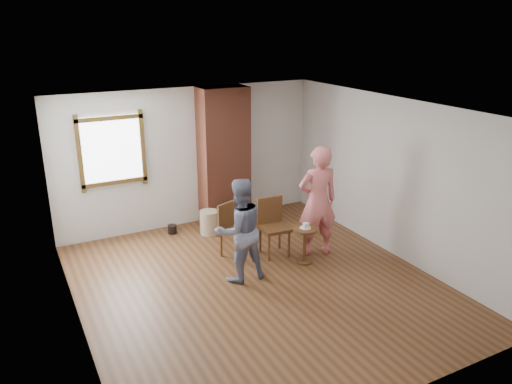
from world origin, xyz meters
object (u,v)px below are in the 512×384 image
dining_chair_right (273,223)px  side_table (305,239)px  stoneware_crock (209,222)px  man (240,230)px  dining_chair_left (232,227)px  person_pink (318,201)px

dining_chair_right → side_table: (0.29, -0.55, -0.13)m
stoneware_crock → man: size_ratio=0.27×
dining_chair_left → side_table: size_ratio=1.50×
stoneware_crock → person_pink: size_ratio=0.24×
stoneware_crock → person_pink: 2.15m
dining_chair_right → dining_chair_left: bearing=164.0°
stoneware_crock → man: bearing=-97.7°
man → person_pink: (1.52, 0.21, 0.13)m
man → person_pink: 1.54m
side_table → man: bearing=-179.6°
dining_chair_right → person_pink: size_ratio=0.52×
stoneware_crock → dining_chair_right: bearing=-62.9°
dining_chair_left → side_table: 1.21m
side_table → stoneware_crock: bearing=117.3°
dining_chair_right → man: size_ratio=0.60×
stoneware_crock → dining_chair_left: (0.00, -1.00, 0.29)m
side_table → person_pink: size_ratio=0.32×
dining_chair_left → dining_chair_right: dining_chair_right is taller
dining_chair_right → person_pink: 0.83m
stoneware_crock → side_table: size_ratio=0.73×
side_table → person_pink: 0.66m
side_table → man: size_ratio=0.38×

